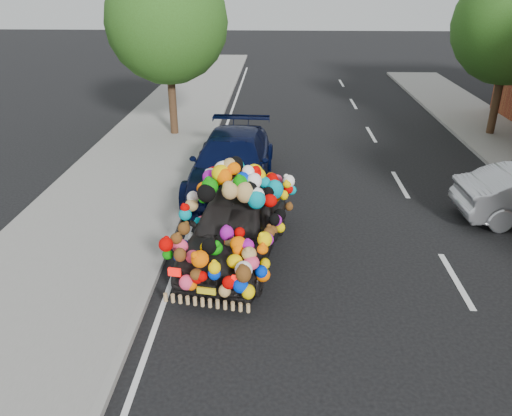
{
  "coord_description": "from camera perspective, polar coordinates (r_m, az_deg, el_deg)",
  "views": [
    {
      "loc": [
        0.01,
        -8.47,
        5.44
      ],
      "look_at": [
        -0.37,
        0.54,
        1.24
      ],
      "focal_mm": 35.0,
      "sensor_mm": 36.0,
      "label": 1
    }
  ],
  "objects": [
    {
      "name": "tree_near_sidewalk",
      "position": [
        18.43,
        -10.14,
        20.19
      ],
      "size": [
        4.2,
        4.2,
        6.13
      ],
      "color": "#332114",
      "rests_on": "ground"
    },
    {
      "name": "lane_markings",
      "position": [
        10.69,
        21.86,
        -7.64
      ],
      "size": [
        6.0,
        50.0,
        0.01
      ],
      "primitive_type": null,
      "color": "silver",
      "rests_on": "ground"
    },
    {
      "name": "sidewalk",
      "position": [
        10.92,
        -21.33,
        -6.46
      ],
      "size": [
        4.0,
        60.0,
        0.12
      ],
      "primitive_type": "cube",
      "color": "gray",
      "rests_on": "ground"
    },
    {
      "name": "navy_sedan",
      "position": [
        13.85,
        -2.79,
        5.16
      ],
      "size": [
        2.34,
        5.31,
        1.52
      ],
      "primitive_type": "imported",
      "rotation": [
        0.0,
        0.0,
        -0.04
      ],
      "color": "black",
      "rests_on": "ground"
    },
    {
      "name": "ground",
      "position": [
        10.07,
        1.99,
        -7.77
      ],
      "size": [
        100.0,
        100.0,
        0.0
      ],
      "primitive_type": "plane",
      "color": "black",
      "rests_on": "ground"
    },
    {
      "name": "kerb",
      "position": [
        10.31,
        -11.28,
        -7.02
      ],
      "size": [
        0.15,
        60.0,
        0.13
      ],
      "primitive_type": "cube",
      "color": "gray",
      "rests_on": "ground"
    },
    {
      "name": "plush_art_car",
      "position": [
        10.3,
        -2.32,
        -0.27
      ],
      "size": [
        2.75,
        4.65,
        2.07
      ],
      "rotation": [
        0.0,
        0.0,
        -0.17
      ],
      "color": "black",
      "rests_on": "ground"
    },
    {
      "name": "tree_far_b",
      "position": [
        20.19,
        27.17,
        18.01
      ],
      "size": [
        4.0,
        4.0,
        5.9
      ],
      "color": "#332114",
      "rests_on": "ground"
    }
  ]
}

